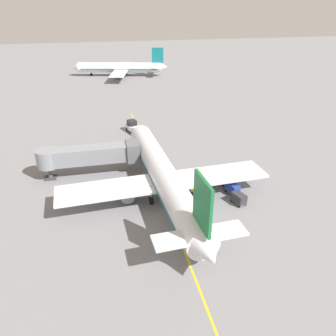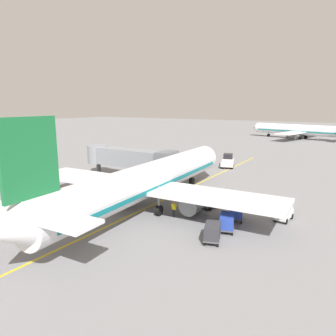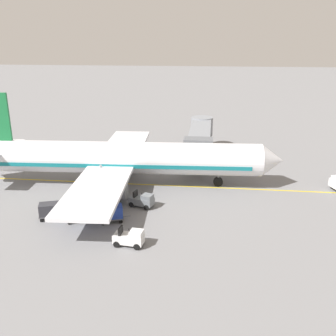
{
  "view_description": "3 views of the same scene",
  "coord_description": "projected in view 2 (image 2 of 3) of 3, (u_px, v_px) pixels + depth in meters",
  "views": [
    {
      "loc": [
        -8.05,
        -39.76,
        25.57
      ],
      "look_at": [
        1.65,
        4.36,
        2.27
      ],
      "focal_mm": 35.06,
      "sensor_mm": 36.0,
      "label": 1
    },
    {
      "loc": [
        19.64,
        -26.53,
        11.38
      ],
      "look_at": [
        0.08,
        4.42,
        3.84
      ],
      "focal_mm": 32.77,
      "sensor_mm": 36.0,
      "label": 2
    },
    {
      "loc": [
        41.33,
        10.84,
        16.43
      ],
      "look_at": [
        1.36,
        6.13,
        2.65
      ],
      "focal_mm": 40.71,
      "sensor_mm": 36.0,
      "label": 3
    }
  ],
  "objects": [
    {
      "name": "baggage_tug_lead",
      "position": [
        284.0,
        213.0,
        30.77
      ],
      "size": [
        1.53,
        2.62,
        1.62
      ],
      "color": "silver",
      "rests_on": "ground"
    },
    {
      "name": "baggage_cart_third_in_train",
      "position": [
        212.0,
        231.0,
        25.76
      ],
      "size": [
        1.93,
        2.97,
        1.58
      ],
      "color": "#4C4C51",
      "rests_on": "ground"
    },
    {
      "name": "baggage_cart_front",
      "position": [
        236.0,
        211.0,
        30.67
      ],
      "size": [
        1.93,
        2.97,
        1.58
      ],
      "color": "#4C4C51",
      "rests_on": "ground"
    },
    {
      "name": "ground_crew_wing_walker",
      "position": [
        174.0,
        208.0,
        31.48
      ],
      "size": [
        0.73,
        0.26,
        1.69
      ],
      "color": "#232328",
      "rests_on": "ground"
    },
    {
      "name": "jet_bridge",
      "position": [
        128.0,
        158.0,
        46.85
      ],
      "size": [
        16.05,
        3.5,
        4.98
      ],
      "color": "gray",
      "rests_on": "ground"
    },
    {
      "name": "ground_plane",
      "position": [
        147.0,
        208.0,
        34.54
      ],
      "size": [
        400.0,
        400.0,
        0.0
      ],
      "primitive_type": "plane",
      "color": "slate"
    },
    {
      "name": "distant_taxiing_airliner",
      "position": [
        299.0,
        130.0,
        104.34
      ],
      "size": [
        35.15,
        28.88,
        10.1
      ],
      "color": "white",
      "rests_on": "ground"
    },
    {
      "name": "pushback_tractor",
      "position": [
        228.0,
        161.0,
        57.12
      ],
      "size": [
        3.44,
        4.86,
        2.4
      ],
      "color": "silver",
      "rests_on": "ground"
    },
    {
      "name": "gate_lead_in_line",
      "position": [
        147.0,
        208.0,
        34.54
      ],
      "size": [
        0.24,
        80.0,
        0.01
      ],
      "primitive_type": "cube",
      "color": "gold",
      "rests_on": "ground"
    },
    {
      "name": "baggage_cart_second_in_train",
      "position": [
        227.0,
        222.0,
        27.95
      ],
      "size": [
        1.93,
        2.97,
        1.58
      ],
      "color": "#4C4C51",
      "rests_on": "ground"
    },
    {
      "name": "parked_airliner",
      "position": [
        149.0,
        180.0,
        34.1
      ],
      "size": [
        30.25,
        37.33,
        10.63
      ],
      "color": "silver",
      "rests_on": "ground"
    },
    {
      "name": "baggage_tug_trailing",
      "position": [
        212.0,
        202.0,
        34.51
      ],
      "size": [
        1.91,
        2.74,
        1.62
      ],
      "color": "slate",
      "rests_on": "ground"
    }
  ]
}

